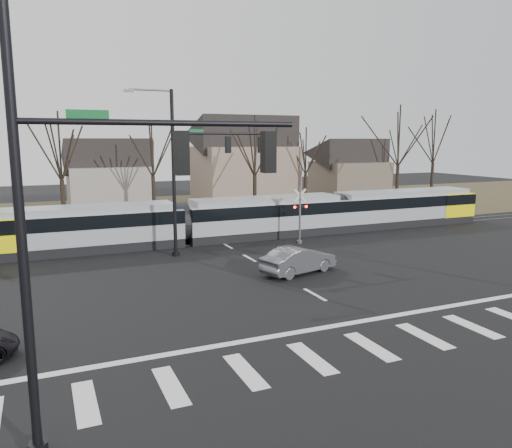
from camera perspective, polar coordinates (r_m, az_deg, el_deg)
name	(u,v)px	position (r m, az deg, el deg)	size (l,w,h in m)	color
ground	(338,308)	(22.30, 9.36, -9.41)	(140.00, 140.00, 0.00)	black
grass_verge	(166,212)	(51.49, -10.23, 1.40)	(140.00, 28.00, 0.01)	#38331E
crosswalk	(398,341)	(19.28, 15.94, -12.73)	(27.00, 2.60, 0.01)	silver
stop_line	(362,321)	(20.90, 12.07, -10.79)	(28.00, 0.35, 0.01)	silver
lane_dashes	(218,240)	(36.31, -4.40, -1.88)	(0.18, 30.00, 0.01)	silver
rail_pair	(219,241)	(36.12, -4.29, -1.90)	(90.00, 1.52, 0.06)	#59595E
tram	(264,215)	(37.37, 0.93, 1.01)	(39.52, 2.93, 3.00)	gray
sedan	(299,260)	(27.40, 4.90, -4.11)	(4.72, 2.73, 1.47)	#46484D
signal_pole_near_left	(97,208)	(11.81, -17.70, 1.79)	(9.28, 0.44, 10.20)	black
signal_pole_far	(198,164)	(31.55, -6.60, 6.79)	(9.28, 0.44, 10.20)	black
rail_crossing_signal	(300,217)	(35.07, 5.04, 0.82)	(1.08, 0.36, 4.00)	#59595B
tree_row	(202,165)	(45.77, -6.21, 6.77)	(59.20, 7.20, 10.00)	black
house_b	(108,172)	(54.16, -16.51, 5.77)	(8.64, 7.56, 7.65)	gray
house_c	(244,158)	(54.70, -1.35, 7.52)	(10.80, 8.64, 10.10)	#7E695B
house_d	(350,166)	(63.62, 10.66, 6.51)	(8.64, 7.56, 7.65)	brown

